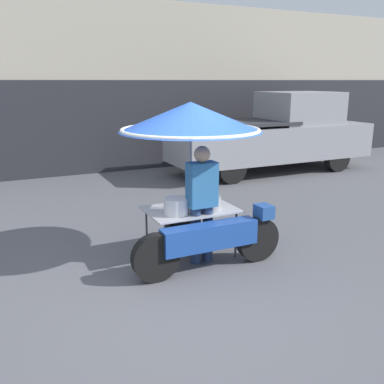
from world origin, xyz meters
TOP-DOWN VIEW (x-y plane):
  - ground_plane at (0.00, 0.00)m, footprint 36.00×36.00m
  - shopfront_building at (0.00, 8.17)m, footprint 28.00×2.06m
  - vendor_motorcycle_cart at (0.55, 1.04)m, footprint 2.08×1.89m
  - vendor_person at (0.57, 0.81)m, footprint 0.38×0.22m
  - pickup_truck at (5.06, 5.35)m, footprint 5.49×1.78m

SIDE VIEW (x-z plane):
  - ground_plane at x=0.00m, z-range 0.00..0.00m
  - vendor_person at x=0.57m, z-range 0.09..1.68m
  - pickup_truck at x=5.06m, z-range -0.06..2.04m
  - vendor_motorcycle_cart at x=0.55m, z-range 0.60..2.72m
  - shopfront_building at x=0.00m, z-range -0.01..4.42m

